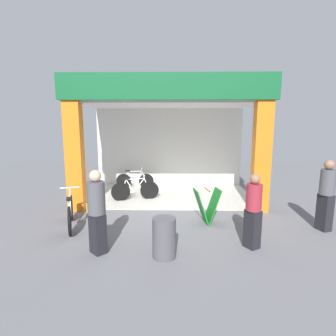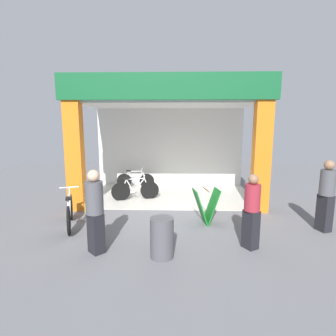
{
  "view_description": "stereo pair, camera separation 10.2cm",
  "coord_description": "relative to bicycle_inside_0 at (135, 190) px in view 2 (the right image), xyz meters",
  "views": [
    {
      "loc": [
        0.16,
        -7.75,
        2.61
      ],
      "look_at": [
        0.0,
        0.83,
        1.15
      ],
      "focal_mm": 28.71,
      "sensor_mm": 36.0,
      "label": 1
    },
    {
      "loc": [
        0.26,
        -7.75,
        2.61
      ],
      "look_at": [
        0.0,
        0.83,
        1.15
      ],
      "focal_mm": 28.71,
      "sensor_mm": 36.0,
      "label": 2
    }
  ],
  "objects": [
    {
      "name": "trash_bin",
      "position": [
        1.11,
        -3.89,
        0.05
      ],
      "size": [
        0.46,
        0.46,
        0.8
      ],
      "primitive_type": "cylinder",
      "color": "#4C4C51",
      "rests_on": "ground"
    },
    {
      "name": "bicycle_inside_1",
      "position": [
        -0.25,
        1.68,
        -0.02
      ],
      "size": [
        1.5,
        0.41,
        0.83
      ],
      "color": "black",
      "rests_on": "ground"
    },
    {
      "name": "pedestrian_1",
      "position": [
        4.98,
        -2.47,
        0.55
      ],
      "size": [
        0.44,
        0.44,
        1.74
      ],
      "color": "black",
      "rests_on": "ground"
    },
    {
      "name": "ground_plane",
      "position": [
        1.12,
        -1.05,
        -0.35
      ],
      "size": [
        19.82,
        19.82,
        0.0
      ],
      "primitive_type": "plane",
      "color": "slate",
      "rests_on": "ground"
    },
    {
      "name": "sandwich_board_sign",
      "position": [
        2.16,
        -2.08,
        0.11
      ],
      "size": [
        0.72,
        0.59,
        0.93
      ],
      "color": "#197226",
      "rests_on": "ground"
    },
    {
      "name": "pedestrian_0",
      "position": [
        2.95,
        -3.44,
        0.45
      ],
      "size": [
        0.44,
        0.44,
        1.58
      ],
      "color": "black",
      "rests_on": "ground"
    },
    {
      "name": "shop_facade",
      "position": [
        1.12,
        0.68,
        1.77
      ],
      "size": [
        6.11,
        3.64,
        3.95
      ],
      "color": "beige",
      "rests_on": "ground"
    },
    {
      "name": "pedestrian_2",
      "position": [
        -0.23,
        -3.73,
        0.53
      ],
      "size": [
        0.53,
        0.53,
        1.71
      ],
      "color": "black",
      "rests_on": "ground"
    },
    {
      "name": "bicycle_parked_0",
      "position": [
        -1.29,
        -2.4,
        0.03
      ],
      "size": [
        0.63,
        1.67,
        0.96
      ],
      "color": "black",
      "rests_on": "ground"
    },
    {
      "name": "bicycle_inside_0",
      "position": [
        0.0,
        0.0,
        0.0
      ],
      "size": [
        1.57,
        0.51,
        0.89
      ],
      "color": "black",
      "rests_on": "ground"
    }
  ]
}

